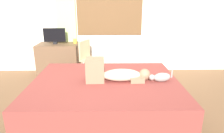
% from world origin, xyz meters
% --- Properties ---
extents(ground_plane, '(16.00, 16.00, 0.00)m').
position_xyz_m(ground_plane, '(0.00, 0.00, 0.00)').
color(ground_plane, brown).
extents(back_wall_with_window, '(6.40, 0.14, 2.90)m').
position_xyz_m(back_wall_with_window, '(0.01, 2.22, 1.45)').
color(back_wall_with_window, silver).
rests_on(back_wall_with_window, ground).
extents(bed, '(2.19, 1.79, 0.53)m').
position_xyz_m(bed, '(0.11, 0.14, 0.26)').
color(bed, '#38383D').
rests_on(bed, ground).
extents(person_lying, '(0.94, 0.29, 0.34)m').
position_xyz_m(person_lying, '(0.25, 0.14, 0.64)').
color(person_lying, '#CCB299').
rests_on(person_lying, bed).
extents(cat, '(0.35, 0.16, 0.21)m').
position_xyz_m(cat, '(0.91, 0.09, 0.60)').
color(cat, gray).
rests_on(cat, bed).
extents(desk, '(0.90, 0.56, 0.74)m').
position_xyz_m(desk, '(-0.98, 1.83, 0.37)').
color(desk, brown).
rests_on(desk, ground).
extents(tv_monitor, '(0.48, 0.10, 0.35)m').
position_xyz_m(tv_monitor, '(-1.03, 1.83, 0.92)').
color(tv_monitor, black).
rests_on(tv_monitor, desk).
extents(cup, '(0.08, 0.08, 0.10)m').
position_xyz_m(cup, '(-0.60, 1.89, 0.79)').
color(cup, gold).
rests_on(cup, desk).
extents(chair_by_desk, '(0.51, 0.51, 0.86)m').
position_xyz_m(chair_by_desk, '(-0.27, 1.53, 0.51)').
color(chair_by_desk, tan).
rests_on(chair_by_desk, ground).
extents(curtain_left, '(0.44, 0.06, 2.64)m').
position_xyz_m(curtain_left, '(-0.81, 2.11, 1.32)').
color(curtain_left, '#ADCC75').
rests_on(curtain_left, ground).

